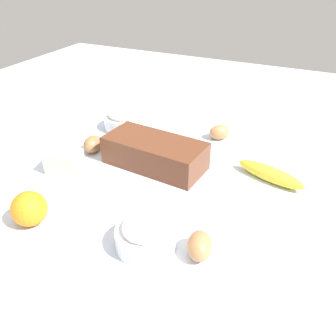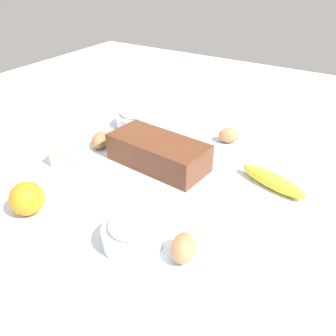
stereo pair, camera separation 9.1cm
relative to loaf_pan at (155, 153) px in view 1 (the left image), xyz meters
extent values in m
cube|color=silver|center=(-0.07, 0.06, -0.05)|extent=(2.40, 2.40, 0.02)
cube|color=brown|center=(0.00, 0.00, 0.00)|extent=(0.29, 0.16, 0.08)
cube|color=black|center=(0.00, 0.00, 0.00)|extent=(0.28, 0.14, 0.07)
cylinder|color=white|center=(0.21, -0.17, -0.02)|extent=(0.13, 0.13, 0.04)
torus|color=white|center=(0.21, -0.17, 0.00)|extent=(0.13, 0.13, 0.01)
ellipsoid|color=white|center=(0.21, -0.17, 0.01)|extent=(0.10, 0.10, 0.03)
cylinder|color=white|center=(-0.13, 0.29, -0.02)|extent=(0.12, 0.12, 0.04)
torus|color=white|center=(-0.13, 0.29, 0.00)|extent=(0.12, 0.12, 0.01)
ellipsoid|color=white|center=(-0.13, 0.29, 0.01)|extent=(0.09, 0.09, 0.03)
ellipsoid|color=yellow|center=(-0.31, -0.06, -0.02)|extent=(0.19, 0.10, 0.04)
sphere|color=orange|center=(0.14, 0.34, 0.00)|extent=(0.08, 0.08, 0.08)
cube|color=#F4EDB2|center=(0.21, 0.13, -0.01)|extent=(0.10, 0.08, 0.06)
ellipsoid|color=#A46E43|center=(0.21, 0.01, -0.02)|extent=(0.06, 0.08, 0.05)
ellipsoid|color=#BB7F4C|center=(-0.11, -0.23, -0.02)|extent=(0.08, 0.08, 0.05)
ellipsoid|color=#B87D4B|center=(-0.24, 0.27, -0.02)|extent=(0.07, 0.08, 0.05)
camera|label=1|loc=(-0.40, 0.76, 0.48)|focal=37.73mm
camera|label=2|loc=(-0.48, 0.71, 0.48)|focal=37.73mm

